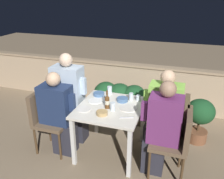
{
  "coord_description": "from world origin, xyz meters",
  "views": [
    {
      "loc": [
        0.89,
        -2.67,
        2.17
      ],
      "look_at": [
        0.0,
        0.07,
        0.94
      ],
      "focal_mm": 38.0,
      "sensor_mm": 36.0,
      "label": 1
    }
  ],
  "objects_px": {
    "person_navy_jumper": "(59,114)",
    "chair_right_far": "(177,123)",
    "person_blue_shirt": "(71,98)",
    "person_green_blouse": "(162,115)",
    "chair_left_far": "(60,105)",
    "beer_bottle": "(107,102)",
    "chair_left_near": "(47,115)",
    "person_purple_stripe": "(161,129)",
    "potted_plant": "(200,116)",
    "chair_right_near": "(178,138)"
  },
  "relations": [
    {
      "from": "chair_left_near",
      "to": "person_purple_stripe",
      "type": "xyz_separation_m",
      "value": [
        1.58,
        0.01,
        0.08
      ]
    },
    {
      "from": "person_purple_stripe",
      "to": "potted_plant",
      "type": "relative_size",
      "value": 1.79
    },
    {
      "from": "chair_left_near",
      "to": "chair_right_near",
      "type": "bearing_deg",
      "value": 0.17
    },
    {
      "from": "chair_left_far",
      "to": "chair_right_far",
      "type": "xyz_separation_m",
      "value": [
        1.73,
        0.01,
        0.0
      ]
    },
    {
      "from": "chair_right_near",
      "to": "beer_bottle",
      "type": "xyz_separation_m",
      "value": [
        -0.93,
        0.13,
        0.28
      ]
    },
    {
      "from": "chair_right_far",
      "to": "person_green_blouse",
      "type": "xyz_separation_m",
      "value": [
        -0.2,
        0.0,
        0.09
      ]
    },
    {
      "from": "person_navy_jumper",
      "to": "person_blue_shirt",
      "type": "height_order",
      "value": "person_blue_shirt"
    },
    {
      "from": "person_navy_jumper",
      "to": "chair_right_far",
      "type": "height_order",
      "value": "person_navy_jumper"
    },
    {
      "from": "chair_right_far",
      "to": "person_purple_stripe",
      "type": "bearing_deg",
      "value": -115.74
    },
    {
      "from": "beer_bottle",
      "to": "person_blue_shirt",
      "type": "bearing_deg",
      "value": 162.3
    },
    {
      "from": "chair_left_near",
      "to": "chair_right_near",
      "type": "xyz_separation_m",
      "value": [
        1.78,
        0.01,
        0.0
      ]
    },
    {
      "from": "beer_bottle",
      "to": "potted_plant",
      "type": "xyz_separation_m",
      "value": [
        1.21,
        0.72,
        -0.4
      ]
    },
    {
      "from": "person_navy_jumper",
      "to": "chair_left_far",
      "type": "bearing_deg",
      "value": 119.21
    },
    {
      "from": "person_blue_shirt",
      "to": "potted_plant",
      "type": "height_order",
      "value": "person_blue_shirt"
    },
    {
      "from": "chair_right_far",
      "to": "chair_left_far",
      "type": "bearing_deg",
      "value": -179.7
    },
    {
      "from": "person_blue_shirt",
      "to": "chair_right_far",
      "type": "height_order",
      "value": "person_blue_shirt"
    },
    {
      "from": "chair_right_near",
      "to": "chair_left_far",
      "type": "bearing_deg",
      "value": 169.36
    },
    {
      "from": "person_navy_jumper",
      "to": "potted_plant",
      "type": "height_order",
      "value": "person_navy_jumper"
    },
    {
      "from": "chair_left_near",
      "to": "potted_plant",
      "type": "distance_m",
      "value": 2.23
    },
    {
      "from": "chair_right_near",
      "to": "person_green_blouse",
      "type": "distance_m",
      "value": 0.42
    },
    {
      "from": "beer_bottle",
      "to": "chair_left_far",
      "type": "bearing_deg",
      "value": 166.26
    },
    {
      "from": "person_green_blouse",
      "to": "potted_plant",
      "type": "height_order",
      "value": "person_green_blouse"
    },
    {
      "from": "beer_bottle",
      "to": "chair_left_near",
      "type": "bearing_deg",
      "value": -171.21
    },
    {
      "from": "person_navy_jumper",
      "to": "chair_right_near",
      "type": "height_order",
      "value": "person_navy_jumper"
    },
    {
      "from": "potted_plant",
      "to": "person_green_blouse",
      "type": "bearing_deg",
      "value": -135.56
    },
    {
      "from": "chair_left_far",
      "to": "person_purple_stripe",
      "type": "distance_m",
      "value": 1.61
    },
    {
      "from": "chair_left_far",
      "to": "person_green_blouse",
      "type": "height_order",
      "value": "person_green_blouse"
    },
    {
      "from": "person_purple_stripe",
      "to": "chair_left_far",
      "type": "bearing_deg",
      "value": 168.03
    },
    {
      "from": "chair_left_near",
      "to": "person_purple_stripe",
      "type": "bearing_deg",
      "value": 0.2
    },
    {
      "from": "person_green_blouse",
      "to": "potted_plant",
      "type": "distance_m",
      "value": 0.75
    },
    {
      "from": "chair_right_near",
      "to": "person_green_blouse",
      "type": "xyz_separation_m",
      "value": [
        -0.24,
        0.34,
        0.09
      ]
    },
    {
      "from": "person_purple_stripe",
      "to": "beer_bottle",
      "type": "height_order",
      "value": "person_purple_stripe"
    },
    {
      "from": "chair_right_near",
      "to": "chair_right_far",
      "type": "height_order",
      "value": "same"
    },
    {
      "from": "person_navy_jumper",
      "to": "chair_left_far",
      "type": "height_order",
      "value": "person_navy_jumper"
    },
    {
      "from": "chair_right_near",
      "to": "beer_bottle",
      "type": "height_order",
      "value": "beer_bottle"
    },
    {
      "from": "chair_left_near",
      "to": "person_blue_shirt",
      "type": "relative_size",
      "value": 0.65
    },
    {
      "from": "person_green_blouse",
      "to": "beer_bottle",
      "type": "xyz_separation_m",
      "value": [
        -0.69,
        -0.21,
        0.19
      ]
    },
    {
      "from": "person_navy_jumper",
      "to": "beer_bottle",
      "type": "relative_size",
      "value": 4.74
    },
    {
      "from": "chair_right_far",
      "to": "potted_plant",
      "type": "distance_m",
      "value": 0.61
    },
    {
      "from": "person_blue_shirt",
      "to": "beer_bottle",
      "type": "bearing_deg",
      "value": -17.7
    },
    {
      "from": "chair_left_near",
      "to": "person_blue_shirt",
      "type": "bearing_deg",
      "value": 58.15
    },
    {
      "from": "person_blue_shirt",
      "to": "person_green_blouse",
      "type": "relative_size",
      "value": 1.08
    },
    {
      "from": "person_blue_shirt",
      "to": "person_green_blouse",
      "type": "distance_m",
      "value": 1.34
    },
    {
      "from": "person_blue_shirt",
      "to": "person_purple_stripe",
      "type": "relative_size",
      "value": 1.09
    },
    {
      "from": "potted_plant",
      "to": "chair_left_far",
      "type": "bearing_deg",
      "value": -165.94
    },
    {
      "from": "person_purple_stripe",
      "to": "beer_bottle",
      "type": "bearing_deg",
      "value": 170.11
    },
    {
      "from": "person_navy_jumper",
      "to": "potted_plant",
      "type": "relative_size",
      "value": 1.72
    },
    {
      "from": "chair_right_near",
      "to": "person_green_blouse",
      "type": "height_order",
      "value": "person_green_blouse"
    },
    {
      "from": "person_blue_shirt",
      "to": "chair_right_near",
      "type": "relative_size",
      "value": 1.53
    },
    {
      "from": "person_green_blouse",
      "to": "person_blue_shirt",
      "type": "bearing_deg",
      "value": -179.62
    }
  ]
}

